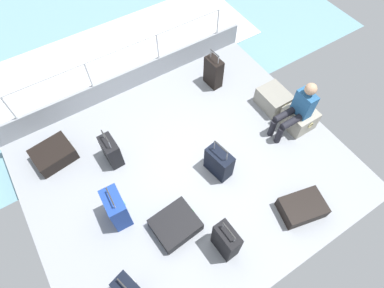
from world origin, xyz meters
name	(u,v)px	position (x,y,z in m)	size (l,w,h in m)	color
ground_plane	(188,169)	(0.00, 0.00, -0.03)	(4.40, 5.20, 0.06)	gray
gunwale_port	(129,80)	(-2.17, 0.00, 0.23)	(0.06, 5.20, 0.45)	gray
railing_port	(124,58)	(-2.17, 0.00, 0.78)	(0.04, 4.20, 1.02)	silver
sea_wake	(106,59)	(-3.60, 0.00, -0.34)	(12.00, 12.00, 0.01)	#6B99A8
cargo_crate_0	(273,99)	(-0.30, 2.10, 0.17)	(0.61, 0.47, 0.34)	gray
cargo_crate_1	(299,118)	(0.30, 2.18, 0.19)	(0.55, 0.49, 0.38)	#9E9989
passenger_seated	(297,109)	(0.30, 2.00, 0.57)	(0.34, 0.66, 1.08)	#26598C
suitcase_0	(219,163)	(0.31, 0.40, 0.27)	(0.49, 0.32, 0.75)	black
suitcase_1	(213,72)	(-1.38, 1.46, 0.31)	(0.38, 0.24, 0.80)	black
suitcase_2	(111,151)	(-0.83, -0.98, 0.27)	(0.41, 0.23, 0.73)	black
suitcase_3	(226,241)	(1.41, -0.26, 0.33)	(0.40, 0.23, 0.80)	black
suitcase_4	(54,154)	(-1.39, -1.83, 0.13)	(0.61, 0.71, 0.26)	black
suitcase_6	(302,207)	(1.59, 1.08, 0.12)	(0.60, 0.75, 0.24)	black
suitcase_7	(116,208)	(0.15, -1.34, 0.33)	(0.46, 0.28, 0.77)	navy
suitcase_8	(175,225)	(0.77, -0.70, 0.11)	(0.61, 0.69, 0.22)	black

